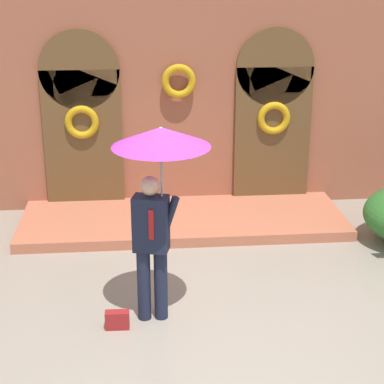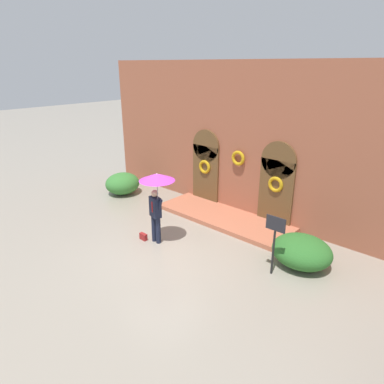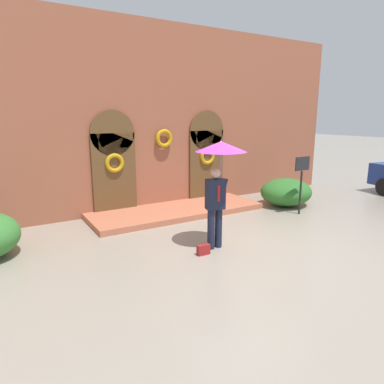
{
  "view_description": "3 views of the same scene",
  "coord_description": "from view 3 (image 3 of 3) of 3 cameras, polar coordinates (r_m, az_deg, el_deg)",
  "views": [
    {
      "loc": [
        -0.71,
        -6.54,
        4.08
      ],
      "look_at": [
        -0.0,
        1.38,
        1.17
      ],
      "focal_mm": 60.0,
      "sensor_mm": 36.0,
      "label": 1
    },
    {
      "loc": [
        6.91,
        -6.35,
        5.45
      ],
      "look_at": [
        -0.26,
        1.59,
        1.43
      ],
      "focal_mm": 32.0,
      "sensor_mm": 36.0,
      "label": 2
    },
    {
      "loc": [
        -4.7,
        -5.7,
        2.91
      ],
      "look_at": [
        -0.42,
        1.46,
        1.02
      ],
      "focal_mm": 32.0,
      "sensor_mm": 36.0,
      "label": 3
    }
  ],
  "objects": [
    {
      "name": "shrub_right",
      "position": [
        11.58,
        15.39,
        -0.01
      ],
      "size": [
        1.71,
        1.54,
        0.88
      ],
      "primitive_type": "ellipsoid",
      "color": "#2D6B28",
      "rests_on": "ground"
    },
    {
      "name": "ground_plane",
      "position": [
        7.94,
        8.16,
        -8.87
      ],
      "size": [
        80.0,
        80.0,
        0.0
      ],
      "primitive_type": "plane",
      "color": "gray"
    },
    {
      "name": "building_facade",
      "position": [
        10.92,
        -5.45,
        11.49
      ],
      "size": [
        14.0,
        2.3,
        5.6
      ],
      "color": "#9E563D",
      "rests_on": "ground"
    },
    {
      "name": "sign_post",
      "position": [
        10.53,
        17.79,
        2.6
      ],
      "size": [
        0.56,
        0.06,
        1.72
      ],
      "color": "black",
      "rests_on": "ground"
    },
    {
      "name": "handbag",
      "position": [
        7.36,
        1.92,
        -9.58
      ],
      "size": [
        0.28,
        0.13,
        0.22
      ],
      "primitive_type": "cube",
      "rotation": [
        0.0,
        0.0,
        -0.02
      ],
      "color": "maroon",
      "rests_on": "ground"
    },
    {
      "name": "person_with_umbrella",
      "position": [
        7.34,
        4.61,
        4.92
      ],
      "size": [
        1.1,
        1.1,
        2.36
      ],
      "color": "#191E33",
      "rests_on": "ground"
    }
  ]
}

